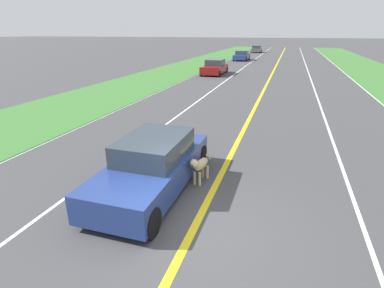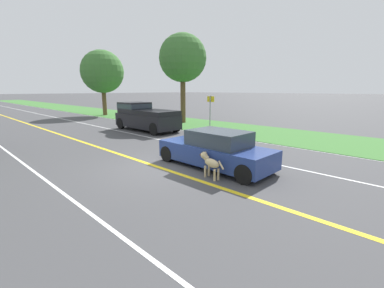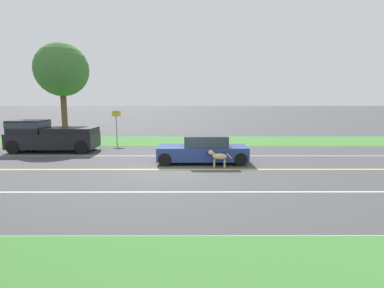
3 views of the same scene
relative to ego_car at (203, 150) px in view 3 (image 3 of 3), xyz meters
name	(u,v)px [view 3 (image 3 of 3)]	position (x,y,z in m)	size (l,w,h in m)	color
ground_plane	(174,169)	(-1.57, 1.43, -0.66)	(400.00, 400.00, 0.00)	#424244
centre_divider_line	(174,169)	(-1.57, 1.43, -0.66)	(0.18, 160.00, 0.01)	yellow
lane_edge_line_right	(180,147)	(5.43, 1.43, -0.66)	(0.14, 160.00, 0.01)	white
lane_edge_line_left	(156,237)	(-8.57, 1.43, -0.66)	(0.14, 160.00, 0.01)	white
lane_dash_same_dir	(177,156)	(1.93, 1.43, -0.66)	(0.10, 160.00, 0.01)	white
lane_dash_oncoming	(168,192)	(-5.07, 1.43, -0.66)	(0.10, 160.00, 0.01)	white
grass_verge_right	(181,141)	(8.43, 1.43, -0.65)	(6.00, 160.00, 0.03)	#3D7533
ego_car	(203,150)	(0.00, 0.00, 0.00)	(1.81, 4.55, 1.42)	navy
dog	(218,156)	(-1.10, -0.65, -0.13)	(0.39, 1.22, 0.86)	#D1B784
pickup_truck	(50,136)	(3.52, 9.52, 0.34)	(2.09, 5.27, 1.98)	black
roadside_tree_right_near	(62,70)	(8.39, 10.58, 4.86)	(4.06, 4.06, 7.59)	brown
street_sign	(116,123)	(6.87, 6.13, 0.91)	(0.11, 0.64, 2.49)	gray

